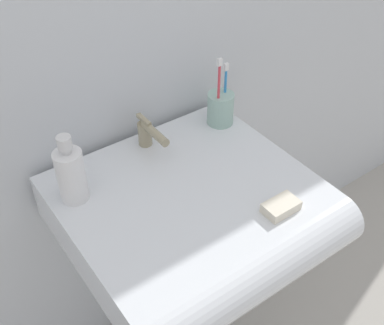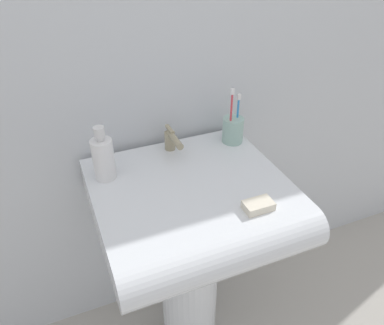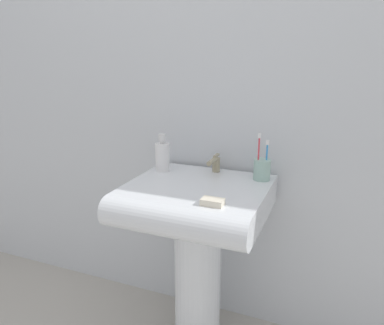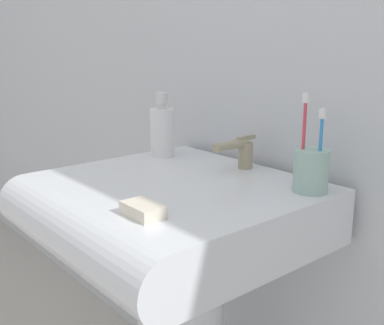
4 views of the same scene
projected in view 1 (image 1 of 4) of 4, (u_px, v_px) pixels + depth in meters
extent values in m
cylinder|color=white|center=(187.00, 300.00, 1.43)|extent=(0.21, 0.21, 0.67)
cube|color=white|center=(185.00, 206.00, 1.18)|extent=(0.58, 0.50, 0.12)
cylinder|color=white|center=(252.00, 273.00, 1.02)|extent=(0.58, 0.12, 0.12)
cylinder|color=tan|center=(145.00, 134.00, 1.25)|extent=(0.04, 0.04, 0.06)
cylinder|color=tan|center=(155.00, 133.00, 1.20)|extent=(0.02, 0.10, 0.02)
cube|color=tan|center=(144.00, 120.00, 1.22)|extent=(0.01, 0.06, 0.01)
cylinder|color=#99BFB2|center=(220.00, 109.00, 1.32)|extent=(0.07, 0.07, 0.09)
cylinder|color=#D83F4C|center=(219.00, 94.00, 1.27)|extent=(0.01, 0.01, 0.17)
cube|color=white|center=(220.00, 62.00, 1.21)|extent=(0.01, 0.01, 0.02)
cylinder|color=#338CD8|center=(225.00, 93.00, 1.30)|extent=(0.01, 0.01, 0.14)
cube|color=white|center=(226.00, 67.00, 1.25)|extent=(0.01, 0.01, 0.02)
cylinder|color=white|center=(71.00, 176.00, 1.07)|extent=(0.07, 0.07, 0.13)
cylinder|color=silver|center=(66.00, 151.00, 1.03)|extent=(0.02, 0.02, 0.01)
cylinder|color=silver|center=(64.00, 142.00, 1.01)|extent=(0.03, 0.03, 0.03)
cube|color=silver|center=(281.00, 207.00, 1.07)|extent=(0.08, 0.05, 0.02)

